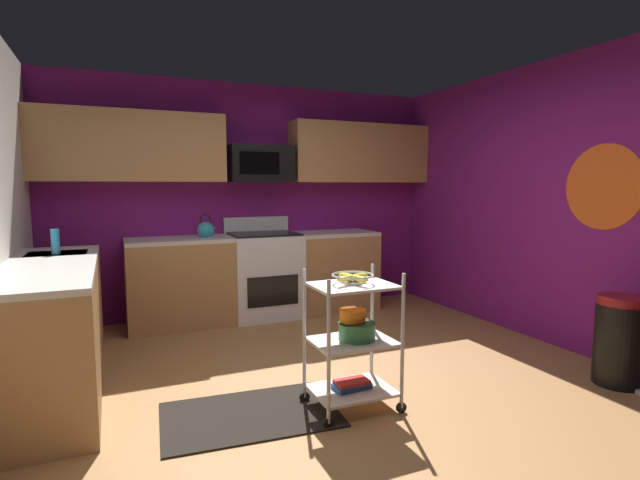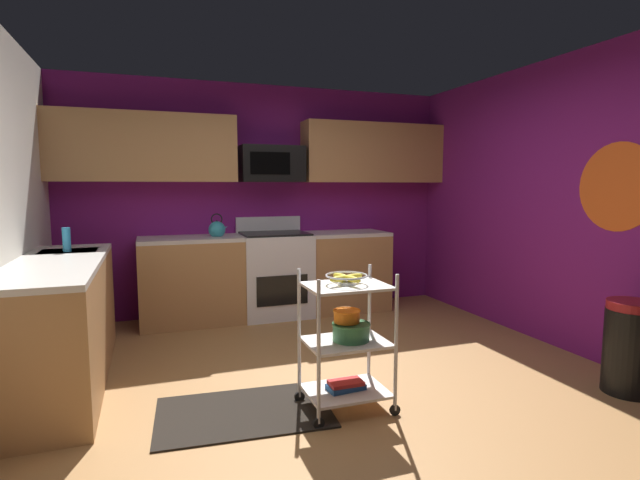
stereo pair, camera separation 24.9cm
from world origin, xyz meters
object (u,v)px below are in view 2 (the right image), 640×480
at_px(mixing_bowl_small, 347,316).
at_px(trash_can, 630,347).
at_px(oven_range, 275,273).
at_px(rolling_cart, 346,342).
at_px(microwave, 271,164).
at_px(dish_soap_bottle, 67,240).
at_px(mixing_bowl_large, 351,331).
at_px(book_stack, 346,385).
at_px(fruit_bowl, 346,278).
at_px(kettle, 217,229).

xyz_separation_m(mixing_bowl_small, trash_can, (1.97, -0.47, -0.29)).
distance_m(oven_range, rolling_cart, 2.42).
distance_m(rolling_cart, trash_can, 2.03).
bearing_deg(microwave, dish_soap_bottle, -154.60).
relative_size(mixing_bowl_large, mixing_bowl_small, 1.38).
distance_m(mixing_bowl_small, book_stack, 0.46).
relative_size(rolling_cart, fruit_bowl, 3.36).
bearing_deg(kettle, rolling_cart, -78.46).
bearing_deg(microwave, mixing_bowl_small, -92.79).
bearing_deg(book_stack, microwave, 86.89).
height_order(book_stack, trash_can, trash_can).
height_order(rolling_cart, mixing_bowl_small, rolling_cart).
relative_size(rolling_cart, mixing_bowl_small, 5.03).
relative_size(mixing_bowl_large, trash_can, 0.38).
bearing_deg(oven_range, trash_can, -57.17).
bearing_deg(microwave, oven_range, -89.74).
relative_size(microwave, rolling_cart, 0.77).
bearing_deg(fruit_bowl, rolling_cart, -90.00).
bearing_deg(trash_can, dish_soap_bottle, 151.87).
relative_size(rolling_cart, trash_can, 1.39).
relative_size(fruit_bowl, book_stack, 1.07).
xyz_separation_m(fruit_bowl, kettle, (-0.49, 2.41, 0.12)).
bearing_deg(mixing_bowl_small, oven_range, 87.07).
distance_m(mixing_bowl_large, book_stack, 0.36).
bearing_deg(dish_soap_bottle, fruit_bowl, -41.20).
distance_m(microwave, fruit_bowl, 2.66).
height_order(rolling_cart, fruit_bowl, rolling_cart).
bearing_deg(kettle, microwave, 9.77).
distance_m(microwave, trash_can, 3.75).
relative_size(oven_range, rolling_cart, 1.20).
bearing_deg(rolling_cart, kettle, 101.54).
bearing_deg(fruit_bowl, mixing_bowl_large, -0.00).
distance_m(mixing_bowl_small, trash_can, 2.04).
bearing_deg(mixing_bowl_large, kettle, 102.32).
xyz_separation_m(rolling_cart, book_stack, (-0.00, 0.00, -0.30)).
distance_m(kettle, dish_soap_bottle, 1.56).
bearing_deg(book_stack, kettle, 101.54).
bearing_deg(microwave, book_stack, -93.11).
bearing_deg(trash_can, microwave, 121.91).
bearing_deg(mixing_bowl_large, book_stack, 180.00).
bearing_deg(rolling_cart, fruit_bowl, 90.00).
bearing_deg(fruit_bowl, trash_can, -12.48).
relative_size(rolling_cart, book_stack, 3.61).
distance_m(book_stack, kettle, 2.60).
distance_m(oven_range, dish_soap_bottle, 2.19).
height_order(rolling_cart, dish_soap_bottle, dish_soap_bottle).
bearing_deg(oven_range, microwave, 90.26).
relative_size(microwave, mixing_bowl_small, 3.85).
height_order(microwave, book_stack, microwave).
bearing_deg(dish_soap_bottle, rolling_cart, -41.20).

